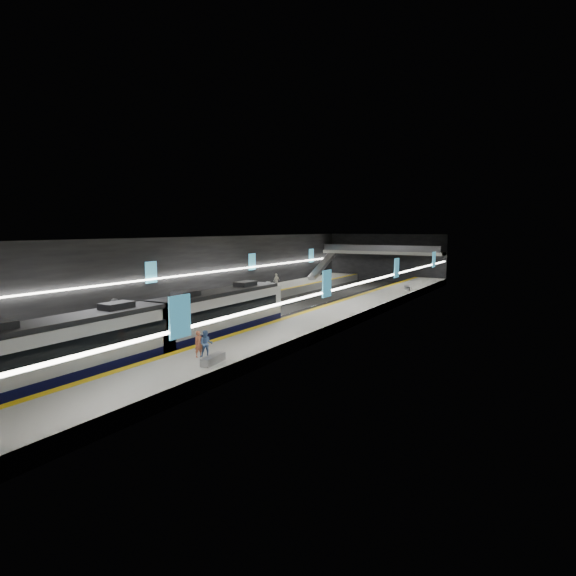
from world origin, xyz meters
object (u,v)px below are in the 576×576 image
Objects in this scene: passenger_right_a at (199,344)px; passenger_left_a at (276,281)px; passenger_right_b at (206,344)px; passenger_left_b at (115,310)px; bench_right_near at (213,360)px; escalator at (322,266)px; train at (155,327)px; bench_right_far at (407,288)px; bench_left_near at (105,314)px; bench_left_far at (267,284)px.

passenger_left_a is (-14.35, 32.14, 0.13)m from passenger_right_a.
passenger_left_b is at bearing 125.19° from passenger_right_b.
passenger_right_b is 0.88× the size of passenger_left_a.
escalator is at bearing 99.93° from bench_right_near.
passenger_right_a is at bearing -12.51° from train.
passenger_left_a is (-9.51, 31.07, -0.24)m from train.
passenger_left_b reaches higher than passenger_left_a.
train is at bearing -77.63° from escalator.
bench_right_near is 39.54m from bench_right_far.
passenger_right_b is (5.26, -0.89, -0.35)m from train.
train is 6.78m from bench_right_near.
escalator is 40.28m from bench_left_near.
train is 13.20m from bench_left_near.
bench_right_far is (18.26, 5.19, 0.00)m from bench_left_far.
passenger_right_a reaches higher than bench_right_near.
bench_right_near reaches higher than bench_left_near.
train is 46.68m from escalator.
train is 14.82× the size of passenger_left_b.
bench_right_far is 1.01× the size of passenger_left_a.
passenger_right_b is at bearing -82.90° from bench_left_far.
escalator is 4.72× the size of passenger_right_b.
bench_left_far is at bearing 109.01° from bench_right_near.
passenger_right_a is (4.84, -1.07, -0.37)m from train.
train is at bearing 155.76° from bench_right_near.
bench_right_near is at bearing -94.25° from passenger_right_a.
escalator is 4.84× the size of passenger_right_a.
bench_left_near is (-2.00, -40.20, -1.70)m from escalator.
train is 15.07× the size of passenger_left_a.
bench_right_far reaches higher than bench_left_far.
train is at bearing -89.96° from bench_left_far.
bench_left_far is (-12.00, 32.62, -0.96)m from train.
escalator is 4.18× the size of passenger_left_a.
bench_right_near is 1.23× the size of passenger_right_a.
passenger_right_a is 0.85× the size of passenger_left_b.
bench_left_near is 19.82m from bench_right_near.
passenger_right_a is (14.84, -46.67, -1.07)m from escalator.
bench_right_far is at bearing 53.40° from passenger_right_b.
train reaches higher than bench_left_far.
passenger_right_a is 0.46m from passenger_right_b.
train is 34.77m from bench_left_far.
passenger_left_b reaches higher than passenger_right_b.
bench_left_far is 0.98× the size of passenger_left_b.
bench_right_far is 1.15× the size of passenger_right_b.
bench_left_far is 37.67m from passenger_right_a.
bench_right_near is at bearing -81.87° from bench_left_far.
bench_left_near is 0.85× the size of bench_left_far.
train is 32.49m from passenger_left_a.
bench_right_far is at bearing 15.48° from passenger_right_a.
passenger_left_b is at bearing -104.68° from bench_left_far.
escalator is 4.11× the size of passenger_left_b.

